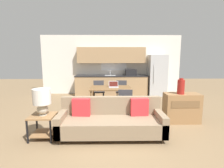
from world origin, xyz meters
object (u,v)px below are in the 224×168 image
Objects in this scene: credenza at (182,108)px; laptop at (114,86)px; couch at (111,121)px; dining_chair_far_left at (99,90)px; refrigerator at (157,75)px; dining_chair_near_right at (125,101)px; table_lamp at (42,99)px; vase at (181,87)px; dining_chair_far_right at (122,90)px; dining_table at (110,89)px; side_table at (43,123)px.

laptop is at bearing 143.56° from credenza.
dining_chair_far_left is at bearing 98.75° from couch.
refrigerator reaches higher than dining_chair_near_right.
table_lamp reaches higher than laptop.
couch is 2.06m from vase.
vase is 2.57m from dining_chair_far_right.
dining_chair_far_left is at bearing 71.29° from table_lamp.
refrigerator is 2.19× the size of dining_chair_far_left.
laptop is at bearing -58.86° from dining_chair_far_left.
dining_chair_far_right is 0.86m from laptop.
credenza is 2.25m from laptop.
dining_chair_near_right is (0.43, -0.83, -0.18)m from dining_table.
couch is 2.76× the size of dining_chair_far_right.
refrigerator is 2.93m from dining_table.
side_table is 0.63× the size of dining_chair_far_right.
credenza is at bearing 33.11° from vase.
dining_chair_far_right is (-1.46, 2.06, 0.08)m from credenza.
refrigerator reaches higher than vase.
dining_table is 2.63m from table_lamp.
vase is 0.50× the size of dining_chair_far_left.
dining_chair_far_left is at bearing 70.99° from side_table.
dining_chair_near_right is at bearing 35.51° from side_table.
dining_chair_near_right is (0.43, 1.21, 0.14)m from couch.
dining_chair_far_right is at bearing 61.14° from dining_table.
table_lamp reaches higher than dining_chair_far_right.
laptop is at bearing 24.27° from dining_table.
dining_chair_far_left is (1.02, 2.97, 0.12)m from side_table.
laptop reaches higher than dining_chair_far_left.
refrigerator is 2.12m from dining_chair_far_right.
refrigerator is 1.34× the size of dining_table.
credenza is at bearing 15.03° from side_table.
couch reaches higher than dining_chair_near_right.
refrigerator is 3.49× the size of side_table.
dining_chair_near_right is (-1.40, 0.49, -0.50)m from vase.
side_table is at bearing 135.78° from table_lamp.
table_lamp is 0.69× the size of dining_chair_far_left.
side_table is at bearing -123.90° from dining_table.
dining_table is 3.25× the size of vase.
dining_table is at bearing 90.00° from couch.
vase is (-0.29, -3.33, 0.07)m from refrigerator.
dining_chair_far_right is at bearing -85.31° from dining_chair_near_right.
side_table is 0.57× the size of credenza.
dining_chair_near_right is 0.98m from laptop.
credenza is 1.10× the size of dining_chair_far_right.
dining_chair_far_left reaches higher than dining_table.
couch is 4.39× the size of side_table.
dining_table is at bearing -136.35° from refrigerator.
dining_chair_near_right is (0.86, -1.62, 0.00)m from dining_chair_far_left.
table_lamp is 0.69× the size of dining_chair_far_right.
refrigerator is at bearing 43.65° from dining_table.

